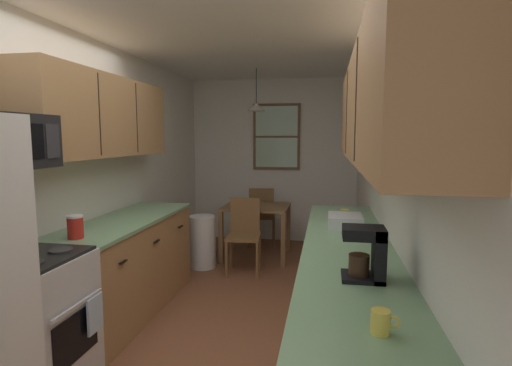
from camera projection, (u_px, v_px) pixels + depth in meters
The scene contains 23 objects.
ground_plane at pixel (237, 307), 3.85m from camera, with size 12.00×12.00×0.00m, color brown.
wall_left at pixel (105, 175), 3.94m from camera, with size 0.10×9.00×2.55m, color white.
wall_right at pixel (386, 180), 3.47m from camera, with size 0.10×9.00×2.55m, color white.
wall_back at pixel (274, 161), 6.30m from camera, with size 4.40×0.10×2.55m, color white.
ceiling_slab at pixel (235, 32), 3.55m from camera, with size 4.40×9.00×0.08m, color white.
stove_range at pixel (30, 324), 2.50m from camera, with size 0.66×0.61×1.10m.
microwave_over_range at pixel (1, 142), 2.39m from camera, with size 0.39×0.61×0.34m.
counter_left at pixel (126, 266), 3.71m from camera, with size 0.64×1.85×0.90m.
upper_cabinets_left at pixel (103, 117), 3.52m from camera, with size 0.33×1.93×0.71m.
counter_right at pixel (348, 312), 2.73m from camera, with size 0.64×3.39×0.90m.
upper_cabinets_right at pixel (377, 107), 2.50m from camera, with size 0.33×3.07×0.68m.
dining_table at pixel (256, 215), 5.38m from camera, with size 0.87×0.73×0.73m.
dining_chair_near at pixel (244, 231), 4.84m from camera, with size 0.44×0.44×0.90m.
dining_chair_far at pixel (262, 214), 5.95m from camera, with size 0.45×0.45×0.90m.
pendant_light at pixel (256, 107), 5.21m from camera, with size 0.25×0.25×0.56m.
back_window at pixel (277, 137), 6.17m from camera, with size 0.74×0.05×1.02m.
trash_bin at pixel (203, 242), 5.01m from camera, with size 0.34×0.34×0.66m, color white.
storage_canister at pixel (76, 227), 2.94m from camera, with size 0.12×0.12×0.18m.
dish_towel at pixel (95, 314), 2.58m from camera, with size 0.02×0.16×0.24m, color silver.
coffee_maker at pixel (369, 252), 2.08m from camera, with size 0.22×0.18×0.28m.
mug_by_coffeemaker at pixel (381, 322), 1.52m from camera, with size 0.11×0.07×0.09m.
mug_spare at pixel (345, 215), 3.59m from camera, with size 0.11×0.08×0.10m.
dish_rack at pixel (345, 221), 3.33m from camera, with size 0.28×0.34×0.10m, color silver.
Camera 1 is at (0.84, -2.59, 1.66)m, focal length 27.70 mm.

